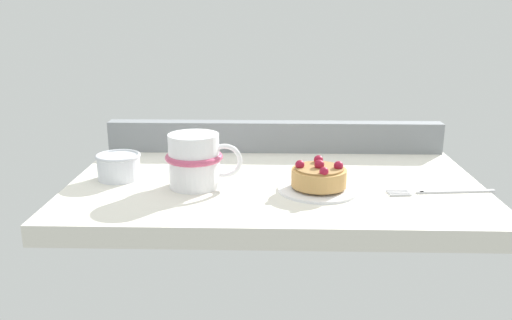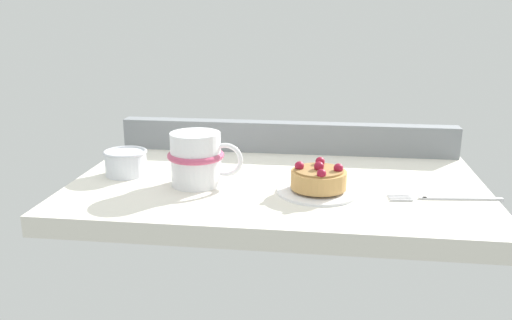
# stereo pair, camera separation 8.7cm
# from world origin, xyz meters

# --- Properties ---
(ground_plane) EXTENTS (0.69, 0.42, 0.03)m
(ground_plane) POSITION_xyz_m (0.00, 0.00, -0.02)
(ground_plane) COLOR silver
(window_rail_back) EXTENTS (0.68, 0.04, 0.06)m
(window_rail_back) POSITION_xyz_m (0.00, 0.19, 0.03)
(window_rail_back) COLOR gray
(window_rail_back) RESTS_ON ground_plane
(dessert_plate) EXTENTS (0.13, 0.13, 0.01)m
(dessert_plate) POSITION_xyz_m (0.07, -0.05, 0.00)
(dessert_plate) COLOR white
(dessert_plate) RESTS_ON ground_plane
(raspberry_tart) EXTENTS (0.09, 0.09, 0.04)m
(raspberry_tart) POSITION_xyz_m (0.07, -0.05, 0.02)
(raspberry_tart) COLOR tan
(raspberry_tart) RESTS_ON dessert_plate
(coffee_mug) EXTENTS (0.13, 0.09, 0.09)m
(coffee_mug) POSITION_xyz_m (-0.13, -0.04, 0.05)
(coffee_mug) COLOR white
(coffee_mug) RESTS_ON ground_plane
(dessert_fork) EXTENTS (0.18, 0.03, 0.01)m
(dessert_fork) POSITION_xyz_m (0.27, -0.06, 0.00)
(dessert_fork) COLOR silver
(dessert_fork) RESTS_ON ground_plane
(sugar_bowl) EXTENTS (0.08, 0.08, 0.04)m
(sugar_bowl) POSITION_xyz_m (-0.27, -0.00, 0.02)
(sugar_bowl) COLOR silver
(sugar_bowl) RESTS_ON ground_plane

